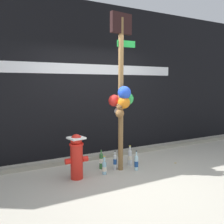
% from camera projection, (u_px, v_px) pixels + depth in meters
% --- Properties ---
extents(ground_plane, '(14.00, 14.00, 0.00)m').
position_uv_depth(ground_plane, '(129.00, 176.00, 4.33)').
color(ground_plane, '#ADA899').
extents(building_wall, '(10.00, 0.21, 3.44)m').
position_uv_depth(building_wall, '(91.00, 80.00, 5.63)').
color(building_wall, black).
rests_on(building_wall, ground_plane).
extents(curb_strip, '(8.00, 0.12, 0.08)m').
position_uv_depth(curb_strip, '(101.00, 156.00, 5.35)').
color(curb_strip, gray).
rests_on(curb_strip, ground_plane).
extents(memorial_post, '(0.51, 0.47, 2.88)m').
position_uv_depth(memorial_post, '(122.00, 91.00, 4.48)').
color(memorial_post, olive).
rests_on(memorial_post, ground_plane).
extents(fire_hydrant, '(0.40, 0.30, 0.78)m').
position_uv_depth(fire_hydrant, '(77.00, 155.00, 4.17)').
color(fire_hydrant, red).
rests_on(fire_hydrant, ground_plane).
extents(bottle_0, '(0.07, 0.07, 0.38)m').
position_uv_depth(bottle_0, '(136.00, 163.00, 4.61)').
color(bottle_0, '#B2DBEA').
rests_on(bottle_0, ground_plane).
extents(bottle_1, '(0.08, 0.08, 0.40)m').
position_uv_depth(bottle_1, '(130.00, 157.00, 4.89)').
color(bottle_1, silver).
rests_on(bottle_1, ground_plane).
extents(bottle_2, '(0.08, 0.08, 0.38)m').
position_uv_depth(bottle_2, '(101.00, 160.00, 4.68)').
color(bottle_2, '#337038').
rests_on(bottle_2, ground_plane).
extents(bottle_3, '(0.07, 0.07, 0.33)m').
position_uv_depth(bottle_3, '(120.00, 162.00, 4.71)').
color(bottle_3, silver).
rests_on(bottle_3, ground_plane).
extents(bottle_4, '(0.07, 0.07, 0.36)m').
position_uv_depth(bottle_4, '(115.00, 161.00, 4.64)').
color(bottle_4, silver).
rests_on(bottle_4, ground_plane).
extents(bottle_5, '(0.08, 0.08, 0.34)m').
position_uv_depth(bottle_5, '(104.00, 167.00, 4.40)').
color(bottle_5, '#93CCE0').
rests_on(bottle_5, ground_plane).
extents(litter_0, '(0.09, 0.09, 0.01)m').
position_uv_depth(litter_0, '(175.00, 163.00, 5.03)').
color(litter_0, tan).
rests_on(litter_0, ground_plane).
extents(litter_1, '(0.11, 0.10, 0.01)m').
position_uv_depth(litter_1, '(102.00, 156.00, 5.52)').
color(litter_1, silver).
rests_on(litter_1, ground_plane).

